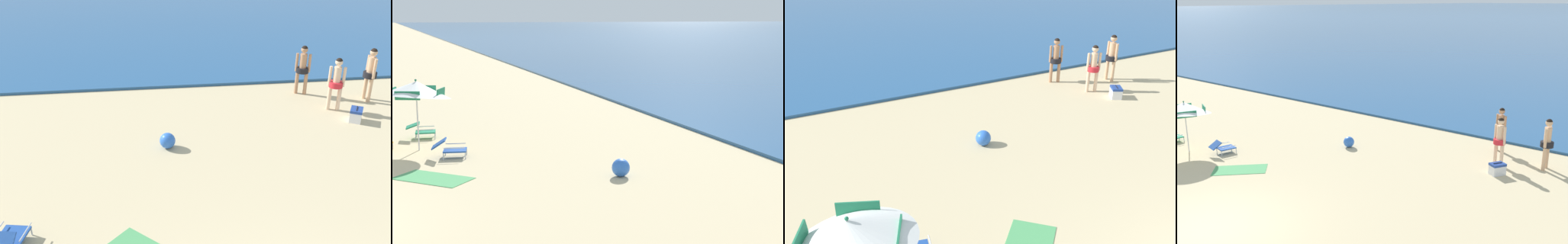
% 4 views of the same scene
% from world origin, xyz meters
% --- Properties ---
extents(lounge_chair_beside_umbrella, '(0.70, 0.98, 0.53)m').
position_xyz_m(lounge_chair_beside_umbrella, '(-4.80, 3.72, 0.27)').
color(lounge_chair_beside_umbrella, '#1E4799').
rests_on(lounge_chair_beside_umbrella, ground).
extents(person_standing_near_shore, '(0.49, 0.43, 1.74)m').
position_xyz_m(person_standing_near_shore, '(3.92, 9.19, 1.01)').
color(person_standing_near_shore, beige).
rests_on(person_standing_near_shore, ground).
extents(person_standing_beside, '(0.48, 0.42, 1.73)m').
position_xyz_m(person_standing_beside, '(3.34, 10.64, 1.00)').
color(person_standing_beside, tan).
rests_on(person_standing_beside, ground).
extents(person_wading_in, '(0.44, 0.54, 1.81)m').
position_xyz_m(person_wading_in, '(5.36, 9.81, 1.05)').
color(person_wading_in, '#D8A87F').
rests_on(person_wading_in, ground).
extents(cooler_box, '(0.55, 0.60, 0.43)m').
position_xyz_m(cooler_box, '(4.28, 8.30, 0.20)').
color(cooler_box, white).
rests_on(cooler_box, ground).
extents(beach_ball, '(0.43, 0.43, 0.43)m').
position_xyz_m(beach_ball, '(-1.54, 7.33, 0.22)').
color(beach_ball, blue).
rests_on(beach_ball, ground).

